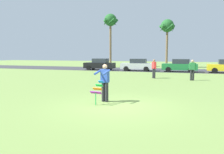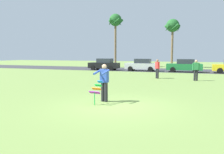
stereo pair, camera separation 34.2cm
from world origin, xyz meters
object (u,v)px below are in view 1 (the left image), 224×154
object	(u,v)px
person_kite_flyer	(105,81)
parked_car_black	(100,64)
person_walker_far	(154,68)
parked_car_green	(180,66)
palm_tree_left_near	(110,22)
parked_car_silver	(137,65)
person_walker_near	(192,69)
kite_held	(98,89)
palm_tree_right_near	(167,28)

from	to	relation	value
person_kite_flyer	parked_car_black	world-z (taller)	person_kite_flyer
parked_car_black	person_walker_far	size ratio (longest dim) A/B	2.43
parked_car_black	parked_car_green	world-z (taller)	same
person_walker_far	palm_tree_left_near	bearing A→B (deg)	121.09
parked_car_silver	person_walker_near	world-z (taller)	person_walker_near
kite_held	palm_tree_right_near	bearing A→B (deg)	89.62
parked_car_black	palm_tree_right_near	size ratio (longest dim) A/B	0.53
palm_tree_left_near	person_walker_far	distance (m)	20.41
parked_car_black	person_walker_near	size ratio (longest dim) A/B	2.43
palm_tree_left_near	parked_car_silver	bearing A→B (deg)	-50.72
parked_car_silver	person_walker_far	world-z (taller)	person_walker_far
parked_car_green	palm_tree_right_near	xyz separation A→B (m)	(-2.47, 9.22, 5.73)
kite_held	palm_tree_left_near	world-z (taller)	palm_tree_left_near
palm_tree_left_near	person_walker_far	world-z (taller)	palm_tree_left_near
person_walker_far	person_kite_flyer	bearing A→B (deg)	-93.26
parked_car_silver	parked_car_green	distance (m)	5.34
parked_car_green	person_walker_near	world-z (taller)	person_walker_near
parked_car_black	person_walker_far	world-z (taller)	person_walker_far
person_kite_flyer	person_walker_far	size ratio (longest dim) A/B	1.00
parked_car_silver	person_walker_near	size ratio (longest dim) A/B	2.45
parked_car_black	person_walker_far	xyz separation A→B (m)	(8.75, -8.50, 0.16)
parked_car_green	palm_tree_left_near	xyz separation A→B (m)	(-11.89, 8.01, 6.84)
parked_car_silver	palm_tree_left_near	xyz separation A→B (m)	(-6.55, 8.01, 6.84)
parked_car_green	kite_held	bearing A→B (deg)	-97.54
person_kite_flyer	parked_car_green	world-z (taller)	person_kite_flyer
person_kite_flyer	parked_car_green	distance (m)	19.68
parked_car_silver	palm_tree_right_near	xyz separation A→B (m)	(2.87, 9.22, 5.73)
palm_tree_right_near	person_walker_near	size ratio (longest dim) A/B	4.55
person_walker_near	person_walker_far	xyz separation A→B (m)	(-3.28, 0.70, 0.00)
person_kite_flyer	kite_held	distance (m)	0.69
parked_car_green	palm_tree_left_near	size ratio (longest dim) A/B	0.47
palm_tree_left_near	person_kite_flyer	bearing A→B (deg)	-71.27
person_walker_near	palm_tree_left_near	bearing A→B (deg)	127.56
person_kite_flyer	palm_tree_right_near	distance (m)	29.26
kite_held	parked_car_green	size ratio (longest dim) A/B	0.24
kite_held	person_walker_near	bearing A→B (deg)	69.83
person_kite_flyer	person_walker_near	xyz separation A→B (m)	(3.91, 10.30, -0.02)
palm_tree_right_near	person_walker_near	distance (m)	19.63
parked_car_silver	palm_tree_right_near	distance (m)	11.23
parked_car_green	palm_tree_right_near	size ratio (longest dim) A/B	0.54
person_walker_near	parked_car_green	bearing A→B (deg)	98.32
person_kite_flyer	person_walker_far	xyz separation A→B (m)	(0.63, 11.01, -0.02)
parked_car_silver	parked_car_green	world-z (taller)	same
person_walker_near	parked_car_black	bearing A→B (deg)	142.58
person_kite_flyer	parked_car_silver	xyz separation A→B (m)	(-2.78, 19.51, -0.18)
parked_car_green	palm_tree_right_near	bearing A→B (deg)	105.01
palm_tree_right_near	person_walker_far	xyz separation A→B (m)	(0.54, -17.72, -5.57)
kite_held	parked_car_green	xyz separation A→B (m)	(2.67, 20.13, 0.11)
palm_tree_right_near	person_walker_near	bearing A→B (deg)	-78.29
parked_car_black	person_kite_flyer	bearing A→B (deg)	-67.40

